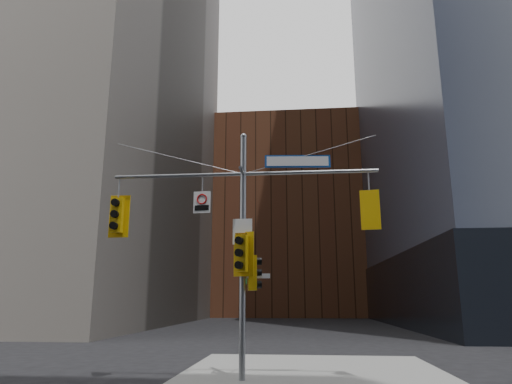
% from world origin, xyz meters
% --- Properties ---
extents(sidewalk_corner, '(8.00, 8.00, 0.15)m').
position_xyz_m(sidewalk_corner, '(2.00, 4.00, 0.07)').
color(sidewalk_corner, gray).
rests_on(sidewalk_corner, ground).
extents(brick_midrise, '(26.00, 20.00, 28.00)m').
position_xyz_m(brick_midrise, '(0.00, 58.00, 14.00)').
color(brick_midrise, brown).
rests_on(brick_midrise, ground).
extents(signal_assembly, '(8.00, 0.80, 7.30)m').
position_xyz_m(signal_assembly, '(0.00, 1.99, 4.42)').
color(signal_assembly, gray).
rests_on(signal_assembly, ground).
extents(traffic_light_west_arm, '(0.63, 0.49, 1.32)m').
position_xyz_m(traffic_light_west_arm, '(-3.87, 2.01, 4.80)').
color(traffic_light_west_arm, '#E2AB0B').
rests_on(traffic_light_west_arm, ground).
extents(traffic_light_east_arm, '(0.55, 0.48, 1.15)m').
position_xyz_m(traffic_light_east_arm, '(3.71, 1.99, 4.80)').
color(traffic_light_east_arm, '#E2AB0B').
rests_on(traffic_light_east_arm, ground).
extents(traffic_light_pole_side, '(0.43, 0.36, 0.99)m').
position_xyz_m(traffic_light_pole_side, '(0.32, 2.01, 3.05)').
color(traffic_light_pole_side, '#E2AB0B').
rests_on(traffic_light_pole_side, ground).
extents(traffic_light_pole_front, '(0.60, 0.56, 1.27)m').
position_xyz_m(traffic_light_pole_front, '(0.00, 1.73, 3.58)').
color(traffic_light_pole_front, '#E2AB0B').
rests_on(traffic_light_pole_front, ground).
extents(street_sign_blade, '(1.97, 0.21, 0.38)m').
position_xyz_m(street_sign_blade, '(1.64, 2.00, 6.35)').
color(street_sign_blade, '#104097').
rests_on(street_sign_blade, ground).
extents(regulatory_sign_arm, '(0.53, 0.11, 0.66)m').
position_xyz_m(regulatory_sign_arm, '(-1.24, 1.97, 5.17)').
color(regulatory_sign_arm, silver).
rests_on(regulatory_sign_arm, ground).
extents(regulatory_sign_pole, '(0.57, 0.07, 0.75)m').
position_xyz_m(regulatory_sign_pole, '(0.00, 1.88, 4.21)').
color(regulatory_sign_pole, silver).
rests_on(regulatory_sign_pole, ground).
extents(street_blade_ew, '(0.68, 0.10, 0.14)m').
position_xyz_m(street_blade_ew, '(0.45, 2.00, 2.96)').
color(street_blade_ew, silver).
rests_on(street_blade_ew, ground).
extents(street_blade_ns, '(0.05, 0.81, 0.16)m').
position_xyz_m(street_blade_ns, '(0.00, 2.45, 2.83)').
color(street_blade_ns, '#145926').
rests_on(street_blade_ns, ground).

